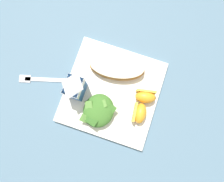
{
  "coord_description": "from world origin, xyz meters",
  "views": [
    {
      "loc": [
        -0.09,
        -0.03,
        0.64
      ],
      "look_at": [
        0.0,
        0.0,
        0.03
      ],
      "focal_mm": 32.84,
      "sensor_mm": 36.0,
      "label": 1
    }
  ],
  "objects_px": {
    "cheesy_pizza_bread": "(117,67)",
    "orange_wedge_front": "(139,113)",
    "orange_wedge_middle": "(146,96)",
    "milk_carton": "(75,88)",
    "green_salad_pile": "(99,111)",
    "metal_fork": "(44,79)",
    "white_plate": "(112,92)"
  },
  "relations": [
    {
      "from": "orange_wedge_middle",
      "to": "milk_carton",
      "type": "bearing_deg",
      "value": 102.95
    },
    {
      "from": "orange_wedge_front",
      "to": "orange_wedge_middle",
      "type": "xyz_separation_m",
      "value": [
        0.05,
        -0.0,
        0.0
      ]
    },
    {
      "from": "green_salad_pile",
      "to": "milk_carton",
      "type": "height_order",
      "value": "milk_carton"
    },
    {
      "from": "cheesy_pizza_bread",
      "to": "metal_fork",
      "type": "height_order",
      "value": "cheesy_pizza_bread"
    },
    {
      "from": "cheesy_pizza_bread",
      "to": "orange_wedge_middle",
      "type": "xyz_separation_m",
      "value": [
        -0.06,
        -0.11,
        0.0
      ]
    },
    {
      "from": "white_plate",
      "to": "orange_wedge_front",
      "type": "bearing_deg",
      "value": -111.32
    },
    {
      "from": "white_plate",
      "to": "metal_fork",
      "type": "xyz_separation_m",
      "value": [
        -0.03,
        0.22,
        -0.01
      ]
    },
    {
      "from": "orange_wedge_middle",
      "to": "orange_wedge_front",
      "type": "bearing_deg",
      "value": 177.58
    },
    {
      "from": "orange_wedge_middle",
      "to": "cheesy_pizza_bread",
      "type": "bearing_deg",
      "value": 61.53
    },
    {
      "from": "white_plate",
      "to": "metal_fork",
      "type": "bearing_deg",
      "value": 97.91
    },
    {
      "from": "cheesy_pizza_bread",
      "to": "milk_carton",
      "type": "xyz_separation_m",
      "value": [
        -0.1,
        0.09,
        0.04
      ]
    },
    {
      "from": "green_salad_pile",
      "to": "orange_wedge_middle",
      "type": "relative_size",
      "value": 1.52
    },
    {
      "from": "orange_wedge_middle",
      "to": "metal_fork",
      "type": "height_order",
      "value": "orange_wedge_middle"
    },
    {
      "from": "orange_wedge_front",
      "to": "metal_fork",
      "type": "bearing_deg",
      "value": 88.59
    },
    {
      "from": "orange_wedge_front",
      "to": "metal_fork",
      "type": "height_order",
      "value": "orange_wedge_front"
    },
    {
      "from": "milk_carton",
      "to": "metal_fork",
      "type": "height_order",
      "value": "milk_carton"
    },
    {
      "from": "cheesy_pizza_bread",
      "to": "orange_wedge_front",
      "type": "bearing_deg",
      "value": -136.45
    },
    {
      "from": "white_plate",
      "to": "orange_wedge_middle",
      "type": "relative_size",
      "value": 4.25
    },
    {
      "from": "white_plate",
      "to": "green_salad_pile",
      "type": "bearing_deg",
      "value": 165.19
    },
    {
      "from": "metal_fork",
      "to": "milk_carton",
      "type": "bearing_deg",
      "value": -90.42
    },
    {
      "from": "green_salad_pile",
      "to": "metal_fork",
      "type": "height_order",
      "value": "green_salad_pile"
    },
    {
      "from": "cheesy_pizza_bread",
      "to": "green_salad_pile",
      "type": "height_order",
      "value": "green_salad_pile"
    },
    {
      "from": "orange_wedge_front",
      "to": "orange_wedge_middle",
      "type": "bearing_deg",
      "value": -2.42
    },
    {
      "from": "green_salad_pile",
      "to": "orange_wedge_middle",
      "type": "xyz_separation_m",
      "value": [
        0.08,
        -0.12,
        -0.0
      ]
    },
    {
      "from": "metal_fork",
      "to": "white_plate",
      "type": "bearing_deg",
      "value": -82.09
    },
    {
      "from": "orange_wedge_middle",
      "to": "metal_fork",
      "type": "xyz_separation_m",
      "value": [
        -0.04,
        0.32,
        -0.03
      ]
    },
    {
      "from": "cheesy_pizza_bread",
      "to": "orange_wedge_front",
      "type": "xyz_separation_m",
      "value": [
        -0.11,
        -0.11,
        0.0
      ]
    },
    {
      "from": "cheesy_pizza_bread",
      "to": "orange_wedge_front",
      "type": "distance_m",
      "value": 0.15
    },
    {
      "from": "milk_carton",
      "to": "orange_wedge_front",
      "type": "distance_m",
      "value": 0.2
    },
    {
      "from": "orange_wedge_middle",
      "to": "metal_fork",
      "type": "relative_size",
      "value": 0.35
    },
    {
      "from": "cheesy_pizza_bread",
      "to": "metal_fork",
      "type": "relative_size",
      "value": 0.98
    },
    {
      "from": "green_salad_pile",
      "to": "metal_fork",
      "type": "xyz_separation_m",
      "value": [
        0.04,
        0.2,
        -0.03
      ]
    }
  ]
}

